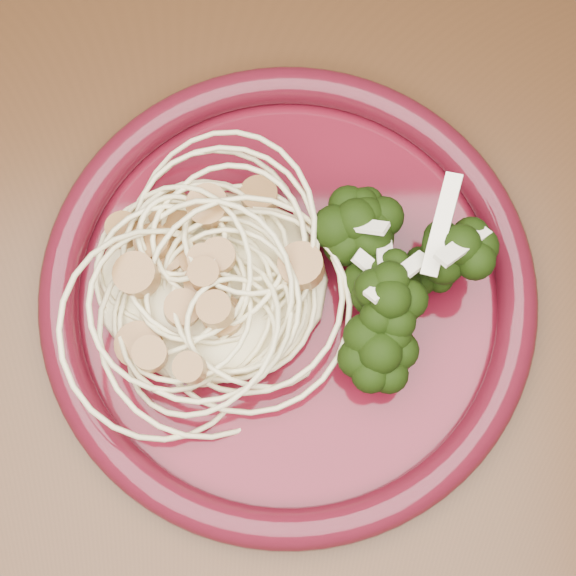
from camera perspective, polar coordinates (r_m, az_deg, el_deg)
The scene contains 6 objects.
dining_table at distance 0.64m, azimuth 0.95°, elevation 3.61°, with size 1.20×0.80×0.75m.
dinner_plate at distance 0.51m, azimuth -0.00°, elevation -0.25°, with size 0.36×0.36×0.03m.
spaghetti_pile at distance 0.51m, azimuth -5.51°, elevation 0.59°, with size 0.15×0.13×0.03m, color beige.
scallop_cluster at distance 0.47m, azimuth -5.96°, elevation 1.94°, with size 0.14×0.14×0.05m, color #A57844, non-canonical shape.
broccoli_pile at distance 0.50m, azimuth 6.88°, elevation -0.20°, with size 0.09×0.15×0.05m, color black.
onion_garnish at distance 0.46m, azimuth 7.34°, elevation 0.85°, with size 0.06×0.10×0.05m, color white, non-canonical shape.
Camera 1 is at (-0.02, -0.21, 1.26)m, focal length 50.00 mm.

